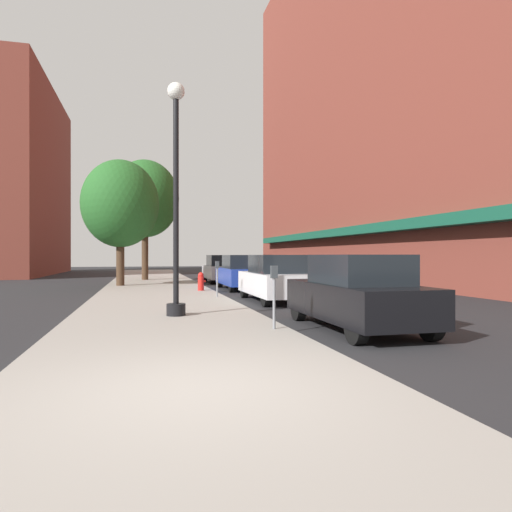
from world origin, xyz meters
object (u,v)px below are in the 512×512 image
at_px(car_black, 356,293).
at_px(car_blue, 241,273).
at_px(parking_meter_far, 217,274).
at_px(lamppost, 176,194).
at_px(car_white, 276,279).
at_px(parking_meter_near, 274,289).
at_px(tree_near, 145,199).
at_px(car_silver, 221,269).
at_px(tree_mid, 120,204).
at_px(fire_hydrant, 201,281).

height_order(car_black, car_blue, same).
bearing_deg(parking_meter_far, lamppost, -110.73).
height_order(lamppost, car_white, lamppost).
relative_size(parking_meter_near, tree_near, 0.17).
distance_m(car_white, car_silver, 11.50).
xyz_separation_m(tree_mid, car_silver, (5.70, 3.17, -3.43)).
bearing_deg(tree_mid, car_silver, 29.08).
height_order(lamppost, car_blue, lamppost).
bearing_deg(lamppost, fire_hydrant, 78.51).
distance_m(lamppost, fire_hydrant, 8.58).
relative_size(car_white, car_silver, 1.00).
xyz_separation_m(parking_meter_near, car_black, (1.95, 0.17, -0.14)).
bearing_deg(lamppost, car_white, 45.68).
bearing_deg(car_black, lamppost, 149.19).
bearing_deg(fire_hydrant, car_white, -62.43).
bearing_deg(parking_meter_far, car_blue, 67.93).
bearing_deg(fire_hydrant, parking_meter_far, -86.34).
xyz_separation_m(lamppost, car_silver, (3.78, 15.37, -2.39)).
relative_size(tree_near, car_blue, 1.74).
height_order(lamppost, tree_near, tree_near).
height_order(lamppost, parking_meter_far, lamppost).
distance_m(tree_mid, car_black, 16.07).
distance_m(lamppost, car_blue, 10.62).
height_order(car_black, car_white, same).
bearing_deg(car_black, tree_mid, 113.22).
relative_size(car_black, car_white, 1.00).
distance_m(fire_hydrant, car_black, 10.64).
height_order(fire_hydrant, car_white, car_white).
xyz_separation_m(car_black, car_silver, (0.00, 17.80, 0.00)).
xyz_separation_m(lamppost, tree_mid, (-1.92, 12.20, 1.03)).
xyz_separation_m(lamppost, tree_near, (-0.69, 17.53, 1.96)).
relative_size(parking_meter_near, tree_mid, 0.21).
distance_m(lamppost, parking_meter_far, 5.63).
relative_size(tree_near, car_black, 1.74).
distance_m(tree_mid, car_white, 10.66).
bearing_deg(car_silver, parking_meter_far, -101.97).
bearing_deg(car_black, tree_near, 104.55).
bearing_deg(tree_near, lamppost, -87.74).
distance_m(fire_hydrant, tree_near, 10.86).
xyz_separation_m(lamppost, car_blue, (3.78, 9.64, -2.39)).
relative_size(parking_meter_far, tree_mid, 0.21).
relative_size(lamppost, fire_hydrant, 7.47).
distance_m(fire_hydrant, tree_mid, 6.64).
bearing_deg(parking_meter_near, lamppost, 125.07).
height_order(parking_meter_far, car_white, car_white).
bearing_deg(lamppost, tree_near, 92.26).
distance_m(lamppost, tree_mid, 12.39).
xyz_separation_m(fire_hydrant, tree_near, (-2.31, 9.54, 4.65)).
bearing_deg(parking_meter_near, car_silver, 83.81).
height_order(parking_meter_near, tree_mid, tree_mid).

